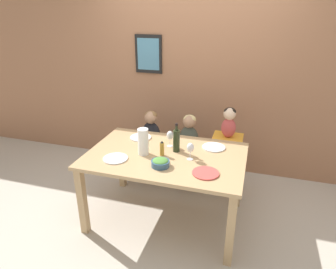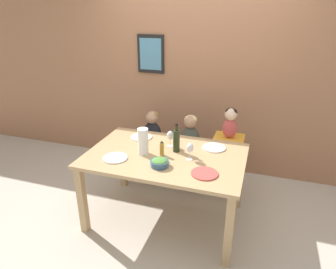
# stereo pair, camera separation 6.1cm
# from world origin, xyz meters

# --- Properties ---
(ground_plane) EXTENTS (14.00, 14.00, 0.00)m
(ground_plane) POSITION_xyz_m (0.00, 0.00, 0.00)
(ground_plane) COLOR #BCB2A3
(wall_back) EXTENTS (10.00, 0.09, 2.70)m
(wall_back) POSITION_xyz_m (-0.00, 1.28, 1.35)
(wall_back) COLOR #9E6B4C
(wall_back) RESTS_ON ground_plane
(dining_table) EXTENTS (1.54, 1.01, 0.76)m
(dining_table) POSITION_xyz_m (0.00, 0.00, 0.67)
(dining_table) COLOR tan
(dining_table) RESTS_ON ground_plane
(chair_far_left) EXTENTS (0.41, 0.41, 0.46)m
(chair_far_left) POSITION_xyz_m (-0.42, 0.74, 0.38)
(chair_far_left) COLOR silver
(chair_far_left) RESTS_ON ground_plane
(chair_far_center) EXTENTS (0.41, 0.41, 0.46)m
(chair_far_center) POSITION_xyz_m (0.06, 0.74, 0.38)
(chair_far_center) COLOR silver
(chair_far_center) RESTS_ON ground_plane
(chair_right_highchair) EXTENTS (0.34, 0.35, 0.71)m
(chair_right_highchair) POSITION_xyz_m (0.53, 0.74, 0.55)
(chair_right_highchair) COLOR silver
(chair_right_highchair) RESTS_ON ground_plane
(person_child_left) EXTENTS (0.24, 0.16, 0.47)m
(person_child_left) POSITION_xyz_m (-0.42, 0.74, 0.71)
(person_child_left) COLOR black
(person_child_left) RESTS_ON chair_far_left
(person_child_center) EXTENTS (0.24, 0.16, 0.47)m
(person_child_center) POSITION_xyz_m (0.06, 0.74, 0.71)
(person_child_center) COLOR #3D4238
(person_child_center) RESTS_ON chair_far_center
(person_baby_right) EXTENTS (0.17, 0.14, 0.36)m
(person_baby_right) POSITION_xyz_m (0.53, 0.74, 0.92)
(person_baby_right) COLOR #C64C4C
(person_baby_right) RESTS_ON chair_right_highchair
(wine_bottle) EXTENTS (0.07, 0.07, 0.30)m
(wine_bottle) POSITION_xyz_m (0.08, 0.10, 0.89)
(wine_bottle) COLOR #232D19
(wine_bottle) RESTS_ON dining_table
(paper_towel_roll) EXTENTS (0.10, 0.10, 0.27)m
(paper_towel_roll) POSITION_xyz_m (-0.21, -0.06, 0.90)
(paper_towel_roll) COLOR white
(paper_towel_roll) RESTS_ON dining_table
(wine_glass_near) EXTENTS (0.07, 0.07, 0.17)m
(wine_glass_near) POSITION_xyz_m (0.25, -0.04, 0.88)
(wine_glass_near) COLOR white
(wine_glass_near) RESTS_ON dining_table
(wine_glass_far) EXTENTS (0.07, 0.07, 0.17)m
(wine_glass_far) POSITION_xyz_m (-0.01, 0.19, 0.88)
(wine_glass_far) COLOR white
(wine_glass_far) RESTS_ON dining_table
(salad_bowl_large) EXTENTS (0.17, 0.17, 0.07)m
(salad_bowl_large) POSITION_xyz_m (0.03, -0.24, 0.80)
(salad_bowl_large) COLOR #335675
(salad_bowl_large) RESTS_ON dining_table
(dinner_plate_front_left) EXTENTS (0.24, 0.24, 0.01)m
(dinner_plate_front_left) POSITION_xyz_m (-0.43, -0.24, 0.77)
(dinner_plate_front_left) COLOR silver
(dinner_plate_front_left) RESTS_ON dining_table
(dinner_plate_back_left) EXTENTS (0.24, 0.24, 0.01)m
(dinner_plate_back_left) POSITION_xyz_m (-0.39, 0.30, 0.77)
(dinner_plate_back_left) COLOR silver
(dinner_plate_back_left) RESTS_ON dining_table
(dinner_plate_back_right) EXTENTS (0.24, 0.24, 0.01)m
(dinner_plate_back_right) POSITION_xyz_m (0.43, 0.28, 0.77)
(dinner_plate_back_right) COLOR silver
(dinner_plate_back_right) RESTS_ON dining_table
(dinner_plate_front_right) EXTENTS (0.24, 0.24, 0.01)m
(dinner_plate_front_right) POSITION_xyz_m (0.44, -0.26, 0.77)
(dinner_plate_front_right) COLOR #D14C47
(dinner_plate_front_right) RESTS_ON dining_table
(condiment_bottle_hot_sauce) EXTENTS (0.04, 0.04, 0.15)m
(condiment_bottle_hot_sauce) POSITION_xyz_m (-0.03, -0.03, 0.84)
(condiment_bottle_hot_sauce) COLOR #BC8E33
(condiment_bottle_hot_sauce) RESTS_ON dining_table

